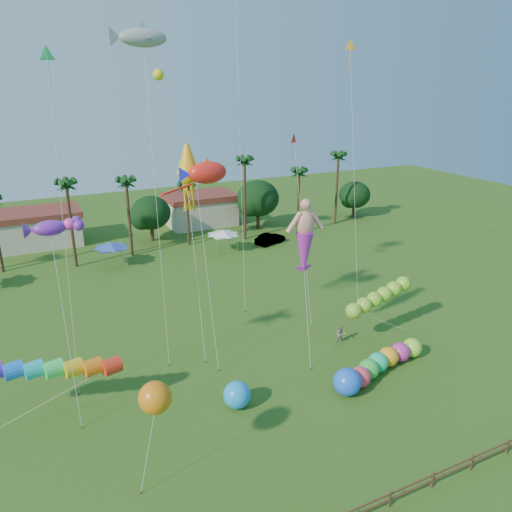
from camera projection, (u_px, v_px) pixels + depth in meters
name	position (u px, v px, depth m)	size (l,w,h in m)	color
ground	(326.00, 438.00, 31.48)	(160.00, 160.00, 0.00)	#285116
tree_line	(171.00, 211.00, 68.76)	(69.46, 8.91, 11.00)	#3A2819
buildings_row	(115.00, 222.00, 71.84)	(35.00, 7.00, 4.00)	beige
tent_row	(112.00, 246.00, 58.82)	(31.00, 4.00, 0.60)	white
fence	(390.00, 497.00, 26.20)	(36.12, 0.12, 1.00)	brown
car_b	(270.00, 239.00, 68.30)	(1.60, 4.60, 1.51)	#4C4C54
spectator_b	(341.00, 334.00, 42.57)	(0.81, 0.63, 1.66)	gray
caterpillar_inflatable	(376.00, 366.00, 37.83)	(9.86, 3.96, 2.02)	#E33B5C
blue_ball	(237.00, 395.00, 34.15)	(1.92, 1.92, 1.92)	#1B92F9
rainbow_tube	(79.00, 374.00, 32.68)	(10.53, 1.49, 3.71)	red
green_worm	(354.00, 311.00, 41.46)	(9.85, 1.59, 3.99)	#82CA2C
orange_ball_kite	(155.00, 398.00, 25.98)	(2.43, 2.28, 6.58)	orange
merman_kite	(304.00, 242.00, 38.58)	(2.57, 3.99, 12.36)	tan
fish_kite	(207.00, 173.00, 37.82)	(4.81, 5.71, 15.63)	red
shark_kite	(143.00, 38.00, 37.23)	(4.97, 7.43, 25.17)	#8E939B
squid_kite	(188.00, 175.00, 38.59)	(1.81, 4.90, 16.86)	#F1AD13
lobster_kite	(50.00, 228.00, 31.02)	(3.89, 4.88, 13.31)	purple
delta_kite_red	(294.00, 143.00, 44.01)	(1.10, 4.90, 16.94)	red
delta_kite_yellow	(351.00, 55.00, 43.63)	(1.11, 4.14, 24.61)	#F2A818
delta_kite_green	(48.00, 63.00, 31.51)	(1.74, 3.73, 23.40)	#33DC6A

